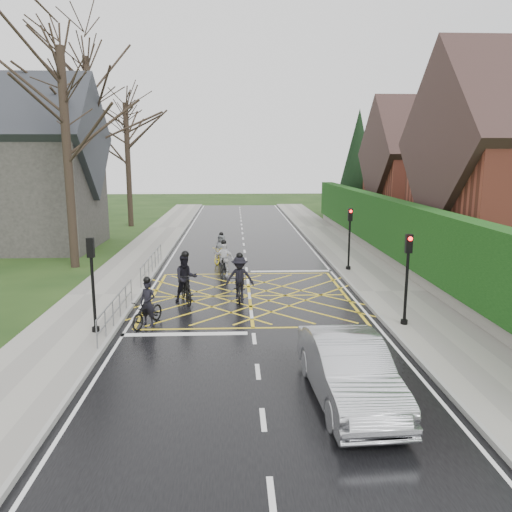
{
  "coord_description": "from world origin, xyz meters",
  "views": [
    {
      "loc": [
        -0.59,
        -20.03,
        5.66
      ],
      "look_at": [
        0.36,
        2.01,
        1.3
      ],
      "focal_mm": 35.0,
      "sensor_mm": 36.0,
      "label": 1
    }
  ],
  "objects": [
    {
      "name": "tree_mid",
      "position": [
        -10.0,
        14.0,
        8.63
      ],
      "size": [
        10.08,
        10.08,
        12.48
      ],
      "color": "black",
      "rests_on": "ground"
    },
    {
      "name": "sidewalk_left",
      "position": [
        -6.0,
        0.0,
        0.07
      ],
      "size": [
        3.0,
        80.0,
        0.15
      ],
      "primitive_type": "cube",
      "color": "gray",
      "rests_on": "ground"
    },
    {
      "name": "hedge",
      "position": [
        7.75,
        6.0,
        2.1
      ],
      "size": [
        0.9,
        38.0,
        2.8
      ],
      "primitive_type": "cube",
      "color": "#0F330E",
      "rests_on": "stone_wall"
    },
    {
      "name": "sidewalk_right",
      "position": [
        6.0,
        0.0,
        0.07
      ],
      "size": [
        3.0,
        80.0,
        0.15
      ],
      "primitive_type": "cube",
      "color": "gray",
      "rests_on": "ground"
    },
    {
      "name": "road",
      "position": [
        0.0,
        0.0,
        0.01
      ],
      "size": [
        9.0,
        80.0,
        0.01
      ],
      "primitive_type": "cube",
      "color": "black",
      "rests_on": "ground"
    },
    {
      "name": "conifer",
      "position": [
        10.75,
        26.0,
        4.99
      ],
      "size": [
        4.6,
        4.6,
        10.0
      ],
      "color": "black",
      "rests_on": "ground"
    },
    {
      "name": "cyclist_back",
      "position": [
        -2.55,
        -0.71,
        0.78
      ],
      "size": [
        1.14,
        2.15,
        2.07
      ],
      "rotation": [
        0.0,
        0.0,
        0.28
      ],
      "color": "black",
      "rests_on": "ground"
    },
    {
      "name": "cyclist_mid",
      "position": [
        -0.41,
        -0.46,
        0.71
      ],
      "size": [
        1.15,
        1.99,
        1.93
      ],
      "rotation": [
        0.0,
        0.0,
        0.0
      ],
      "color": "black",
      "rests_on": "ground"
    },
    {
      "name": "cyclist_rear",
      "position": [
        -3.58,
        -3.55,
        0.56
      ],
      "size": [
        1.26,
        1.86,
        1.71
      ],
      "rotation": [
        0.0,
        0.0,
        -0.41
      ],
      "color": "black",
      "rests_on": "ground"
    },
    {
      "name": "stone_wall",
      "position": [
        7.75,
        6.0,
        0.35
      ],
      "size": [
        0.5,
        38.0,
        0.7
      ],
      "primitive_type": "cube",
      "color": "slate",
      "rests_on": "ground"
    },
    {
      "name": "car",
      "position": [
        2.06,
        -9.18,
        0.77
      ],
      "size": [
        1.89,
        4.73,
        1.53
      ],
      "primitive_type": "imported",
      "rotation": [
        0.0,
        0.0,
        0.06
      ],
      "color": "#ABADB2",
      "rests_on": "ground"
    },
    {
      "name": "tree_near",
      "position": [
        -9.0,
        6.0,
        7.91
      ],
      "size": [
        9.24,
        9.24,
        11.44
      ],
      "color": "black",
      "rests_on": "ground"
    },
    {
      "name": "house_far",
      "position": [
        14.75,
        18.0,
        4.36
      ],
      "size": [
        9.8,
        8.8,
        10.3
      ],
      "color": "brown",
      "rests_on": "ground"
    },
    {
      "name": "traffic_light_se",
      "position": [
        5.1,
        -4.2,
        1.66
      ],
      "size": [
        0.24,
        0.31,
        3.21
      ],
      "rotation": [
        0.0,
        0.0,
        3.14
      ],
      "color": "black",
      "rests_on": "ground"
    },
    {
      "name": "railing_north",
      "position": [
        -4.65,
        4.0,
        0.79
      ],
      "size": [
        0.05,
        6.04,
        1.03
      ],
      "color": "slate",
      "rests_on": "ground"
    },
    {
      "name": "traffic_light_sw",
      "position": [
        -5.1,
        -4.5,
        1.66
      ],
      "size": [
        0.24,
        0.31,
        3.21
      ],
      "color": "black",
      "rests_on": "ground"
    },
    {
      "name": "church",
      "position": [
        -13.54,
        12.0,
        4.93
      ],
      "size": [
        8.8,
        7.8,
        11.0
      ],
      "color": "#2D2B28",
      "rests_on": "ground"
    },
    {
      "name": "traffic_light_ne",
      "position": [
        5.1,
        4.2,
        1.66
      ],
      "size": [
        0.24,
        0.31,
        3.21
      ],
      "rotation": [
        0.0,
        0.0,
        3.14
      ],
      "color": "black",
      "rests_on": "ground"
    },
    {
      "name": "ground",
      "position": [
        0.0,
        0.0,
        0.0
      ],
      "size": [
        120.0,
        120.0,
        0.0
      ],
      "primitive_type": "plane",
      "color": "black",
      "rests_on": "ground"
    },
    {
      "name": "cyclist_lead",
      "position": [
        -1.32,
        6.73,
        0.59
      ],
      "size": [
        1.22,
        1.85,
        1.7
      ],
      "rotation": [
        0.0,
        0.0,
        -0.38
      ],
      "color": "gold",
      "rests_on": "ground"
    },
    {
      "name": "tree_far",
      "position": [
        -9.3,
        22.0,
        7.19
      ],
      "size": [
        8.4,
        8.4,
        10.4
      ],
      "color": "black",
      "rests_on": "ground"
    },
    {
      "name": "railing_south",
      "position": [
        -4.65,
        -3.5,
        0.78
      ],
      "size": [
        0.05,
        5.04,
        1.03
      ],
      "color": "slate",
      "rests_on": "ground"
    },
    {
      "name": "cyclist_front",
      "position": [
        -1.13,
        3.6,
        0.66
      ],
      "size": [
        1.01,
        1.84,
        1.79
      ],
      "rotation": [
        0.0,
        0.0,
        -0.17
      ],
      "color": "black",
      "rests_on": "ground"
    }
  ]
}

